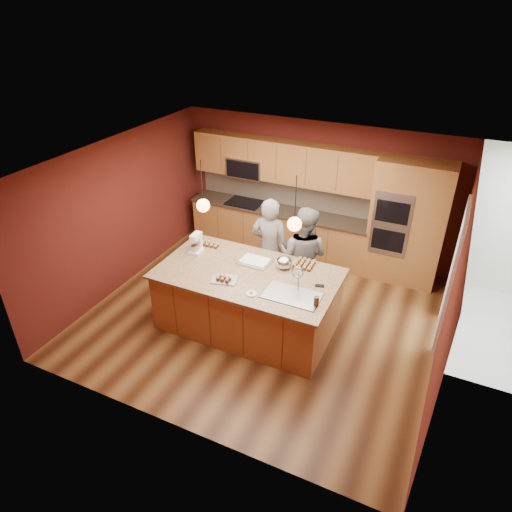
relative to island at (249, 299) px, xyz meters
The scene contains 24 objects.
floor 0.62m from the island, 74.10° to the left, with size 5.50×5.50×0.00m, color #442411.
ceiling 2.20m from the island, 74.10° to the left, with size 5.50×5.50×0.00m, color white.
wall_back 2.94m from the island, 88.15° to the left, with size 5.50×5.50×0.00m, color #531A15.
wall_front 2.33m from the island, 87.61° to the right, with size 5.50×5.50×0.00m, color #531A15.
wall_left 2.80m from the island, behind, with size 5.00×5.00×0.00m, color #531A15.
wall_right 2.98m from the island, ahead, with size 5.00×5.00×0.00m, color #531A15.
cabinet_run 2.67m from the island, 102.92° to the left, with size 3.74×0.64×2.30m.
oven_column 3.24m from the island, 52.39° to the left, with size 1.30×0.62×2.30m.
doorway_trim 3.08m from the island, 21.64° to the left, with size 0.08×1.11×2.20m, color silver, non-canonical shape.
pendant_left 1.66m from the island, behind, with size 0.20×0.20×0.80m.
pendant_right 1.64m from the island, ahead, with size 0.20×0.20×0.80m.
island is the anchor object (origin of this frame).
person_left 1.11m from the island, 95.50° to the left, with size 0.67×0.44×1.83m, color black.
person_right 1.21m from the island, 63.32° to the left, with size 0.87×0.68×1.79m, color gray.
stand_mixer 1.25m from the island, 168.87° to the left, with size 0.19×0.26×0.34m.
sheet_cake 0.61m from the island, 97.45° to the left, with size 0.51×0.39×0.05m.
cooling_rack 0.65m from the island, 125.22° to the right, with size 0.38×0.27×0.02m, color #ACAFB3.
mixing_bowl 0.83m from the island, 39.56° to the left, with size 0.25×0.25×0.21m, color silver.
plate 0.76m from the island, 59.40° to the right, with size 0.16×0.16×0.01m, color silver.
tumbler 1.38m from the island, 16.21° to the right, with size 0.07×0.07×0.14m, color #3B210F.
phone 1.22m from the island, ahead, with size 0.14×0.07×0.01m, color black.
cupcakes_left 1.20m from the island, 153.07° to the left, with size 0.32×0.16×0.07m, color tan, non-canonical shape.
cupcakes_rack 0.70m from the island, 122.56° to the right, with size 0.22×0.15×0.07m, color tan, non-canonical shape.
cupcakes_right 1.05m from the island, 38.70° to the left, with size 0.32×0.32×0.07m, color tan, non-canonical shape.
Camera 1 is at (2.53, -5.58, 4.77)m, focal length 32.00 mm.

